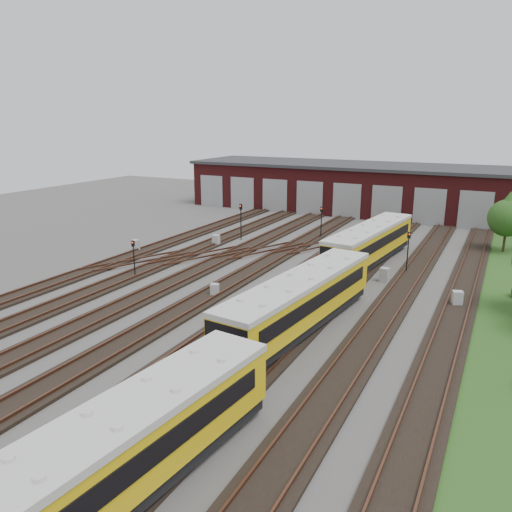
% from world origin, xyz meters
% --- Properties ---
extents(ground, '(120.00, 120.00, 0.00)m').
position_xyz_m(ground, '(0.00, 0.00, 0.00)').
color(ground, '#474442').
rests_on(ground, ground).
extents(track_network, '(30.40, 70.00, 0.33)m').
position_xyz_m(track_network, '(-0.17, 0.59, 0.11)').
color(track_network, black).
rests_on(track_network, ground).
extents(maintenance_shed, '(51.00, 12.50, 6.35)m').
position_xyz_m(maintenance_shed, '(-0.01, 39.97, 3.20)').
color(maintenance_shed, '#581618').
rests_on(maintenance_shed, ground).
extents(metro_train, '(4.22, 46.82, 3.02)m').
position_xyz_m(metro_train, '(6.00, -1.24, 1.88)').
color(metro_train, black).
rests_on(metro_train, ground).
extents(signal_mast_0, '(0.29, 0.27, 3.75)m').
position_xyz_m(signal_mast_0, '(-8.29, 17.65, 2.39)').
color(signal_mast_0, black).
rests_on(signal_mast_0, ground).
extents(signal_mast_1, '(0.26, 0.25, 2.97)m').
position_xyz_m(signal_mast_1, '(-9.79, 2.66, 1.90)').
color(signal_mast_1, black).
rests_on(signal_mast_1, ground).
extents(signal_mast_2, '(0.27, 0.25, 3.34)m').
position_xyz_m(signal_mast_2, '(-1.09, 22.10, 2.14)').
color(signal_mast_2, black).
rests_on(signal_mast_2, ground).
extents(signal_mast_3, '(0.29, 0.28, 3.41)m').
position_xyz_m(signal_mast_3, '(9.39, 13.60, 2.16)').
color(signal_mast_3, black).
rests_on(signal_mast_3, ground).
extents(relay_cabinet_0, '(0.73, 0.64, 1.10)m').
position_xyz_m(relay_cabinet_0, '(-15.00, 8.95, 0.55)').
color(relay_cabinet_0, '#B2B4B7').
rests_on(relay_cabinet_0, ground).
extents(relay_cabinet_1, '(0.67, 0.57, 1.08)m').
position_xyz_m(relay_cabinet_1, '(-9.28, 14.28, 0.54)').
color(relay_cabinet_1, '#B2B4B7').
rests_on(relay_cabinet_1, ground).
extents(relay_cabinet_2, '(0.68, 0.61, 0.94)m').
position_xyz_m(relay_cabinet_2, '(-1.63, 1.57, 0.47)').
color(relay_cabinet_2, '#B2B4B7').
rests_on(relay_cabinet_2, ground).
extents(relay_cabinet_3, '(0.73, 0.64, 1.11)m').
position_xyz_m(relay_cabinet_3, '(8.31, 10.42, 0.55)').
color(relay_cabinet_3, '#B2B4B7').
rests_on(relay_cabinet_3, ground).
extents(relay_cabinet_4, '(0.80, 0.73, 1.08)m').
position_xyz_m(relay_cabinet_4, '(13.91, 7.31, 0.54)').
color(relay_cabinet_4, '#B2B4B7').
rests_on(relay_cabinet_4, ground).
extents(tree_0, '(3.49, 3.49, 5.79)m').
position_xyz_m(tree_0, '(16.31, 24.44, 3.72)').
color(tree_0, '#352718').
rests_on(tree_0, ground).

